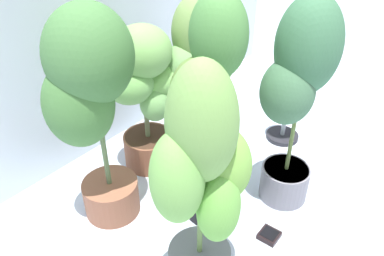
# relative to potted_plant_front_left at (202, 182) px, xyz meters

# --- Properties ---
(ground_plane) EXTENTS (8.00, 8.00, 0.00)m
(ground_plane) POSITION_rel_potted_plant_front_left_xyz_m (0.33, 0.11, -0.50)
(ground_plane) COLOR silver
(ground_plane) RESTS_ON ground
(potted_plant_front_left) EXTENTS (0.38, 0.29, 0.90)m
(potted_plant_front_left) POSITION_rel_potted_plant_front_left_xyz_m (0.00, 0.00, 0.00)
(potted_plant_front_left) COLOR slate
(potted_plant_front_left) RESTS_ON ground
(potted_plant_front_right) EXTENTS (0.37, 0.34, 0.94)m
(potted_plant_front_right) POSITION_rel_potted_plant_front_left_xyz_m (0.59, -0.01, 0.07)
(potted_plant_front_right) COLOR slate
(potted_plant_front_right) RESTS_ON ground
(potted_plant_back_right) EXTENTS (0.42, 0.33, 0.83)m
(potted_plant_back_right) POSITION_rel_potted_plant_front_left_xyz_m (0.68, 0.54, -0.03)
(potted_plant_back_right) COLOR slate
(potted_plant_back_right) RESTS_ON ground
(potted_plant_back_center) EXTENTS (0.45, 0.35, 0.74)m
(potted_plant_back_center) POSITION_rel_potted_plant_front_left_xyz_m (0.40, 0.64, -0.07)
(potted_plant_back_center) COLOR brown
(potted_plant_back_center) RESTS_ON ground
(potted_plant_center) EXTENTS (0.36, 0.31, 0.98)m
(potted_plant_center) POSITION_rel_potted_plant_front_left_xyz_m (0.30, 0.20, 0.04)
(potted_plant_center) COLOR black
(potted_plant_center) RESTS_ON ground
(potted_plant_back_left) EXTENTS (0.44, 0.41, 0.94)m
(potted_plant_back_left) POSITION_rel_potted_plant_front_left_xyz_m (0.03, 0.54, 0.09)
(potted_plant_back_left) COLOR brown
(potted_plant_back_left) RESTS_ON ground
(hygrometer_box) EXTENTS (0.08, 0.08, 0.03)m
(hygrometer_box) POSITION_rel_potted_plant_front_left_xyz_m (0.35, -0.09, -0.49)
(hygrometer_box) COLOR black
(hygrometer_box) RESTS_ON ground
(floor_fan) EXTENTS (0.21, 0.21, 0.34)m
(floor_fan) POSITION_rel_potted_plant_front_left_xyz_m (1.03, 0.21, -0.28)
(floor_fan) COLOR #26252A
(floor_fan) RESTS_ON ground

